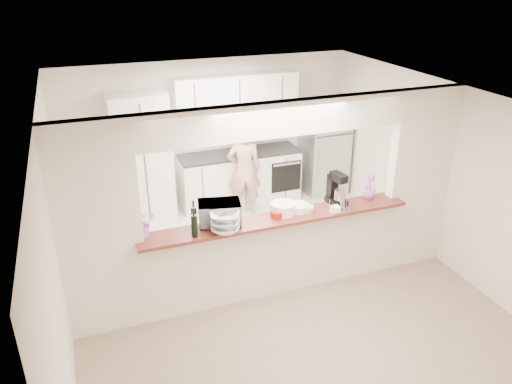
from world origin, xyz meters
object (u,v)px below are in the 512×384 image
refrigerator (324,147)px  stand_mixer (336,190)px  toaster_oven (219,213)px  person (244,171)px

refrigerator → stand_mixer: 2.88m
toaster_oven → stand_mixer: bearing=12.7°
refrigerator → toaster_oven: bearing=-136.6°
refrigerator → toaster_oven: (-2.75, -2.60, 0.38)m
toaster_oven → person: size_ratio=0.32×
toaster_oven → person: bearing=76.2°
refrigerator → toaster_oven: refrigerator is taller
refrigerator → person: bearing=-167.3°
refrigerator → person: (-1.67, -0.38, -0.08)m
toaster_oven → person: person is taller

